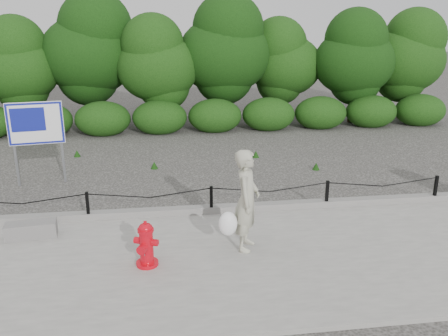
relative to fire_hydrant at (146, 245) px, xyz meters
name	(u,v)px	position (x,y,z in m)	size (l,w,h in m)	color
ground	(211,217)	(1.30, 2.02, -0.46)	(90.00, 90.00, 0.00)	#2D2B28
sidewalk	(224,261)	(1.30, 0.02, -0.42)	(14.00, 4.00, 0.08)	gray
curb	(211,209)	(1.30, 2.07, -0.31)	(14.00, 0.22, 0.14)	slate
chain_barrier	(211,196)	(1.30, 2.02, 0.00)	(10.06, 0.06, 0.60)	black
treeline	(190,56)	(1.51, 10.99, 2.15)	(20.41, 3.70, 4.82)	black
fire_hydrant	(146,245)	(0.00, 0.00, 0.00)	(0.48, 0.48, 0.79)	red
pedestrian	(246,202)	(1.72, 0.39, 0.51)	(0.83, 0.77, 1.81)	#ADAC95
concrete_block	(31,230)	(-2.16, 1.35, -0.23)	(0.91, 0.32, 0.29)	slate
advertising_sign	(36,127)	(-2.68, 4.61, 1.01)	(1.29, 0.28, 2.08)	slate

